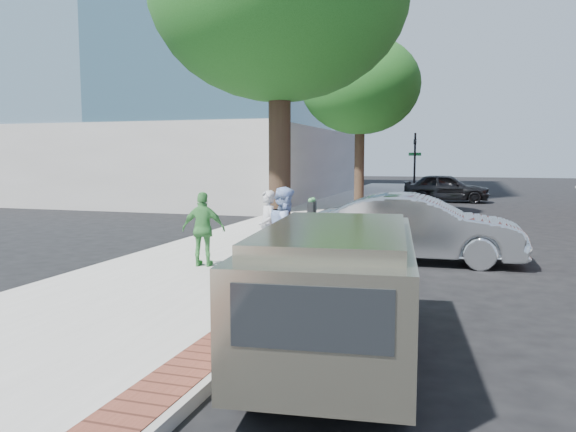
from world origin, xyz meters
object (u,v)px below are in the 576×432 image
at_px(parking_meter, 312,218).
at_px(person_officer, 286,231).
at_px(person_green, 204,229).
at_px(sedan_silver, 418,228).
at_px(bg_car, 446,188).
at_px(van, 339,283).
at_px(person_gray, 267,228).

xyz_separation_m(parking_meter, person_officer, (-0.29, -0.90, -0.18)).
xyz_separation_m(person_green, sedan_silver, (4.24, 2.72, -0.15)).
distance_m(bg_car, van, 24.91).
distance_m(person_officer, sedan_silver, 3.86).
xyz_separation_m(person_officer, van, (1.84, -3.63, -0.10)).
bearing_deg(bg_car, sedan_silver, 179.02).
bearing_deg(person_gray, parking_meter, 52.55).
height_order(parking_meter, person_green, person_green).
height_order(parking_meter, sedan_silver, parking_meter).
height_order(sedan_silver, bg_car, sedan_silver).
height_order(person_green, sedan_silver, person_green).
distance_m(person_gray, van, 5.21).
bearing_deg(parking_meter, person_officer, -107.84).
xyz_separation_m(sedan_silver, van, (-0.45, -6.73, 0.12)).
xyz_separation_m(parking_meter, person_gray, (-0.99, 0.02, -0.25)).
distance_m(person_gray, bg_car, 20.60).
relative_size(sedan_silver, bg_car, 1.06).
bearing_deg(parking_meter, person_gray, 178.81).
xyz_separation_m(parking_meter, sedan_silver, (2.00, 2.20, -0.41)).
bearing_deg(sedan_silver, parking_meter, 136.39).
bearing_deg(person_gray, sedan_silver, 89.88).
relative_size(parking_meter, person_gray, 0.92).
bearing_deg(person_officer, person_gray, 26.60).
distance_m(person_officer, person_green, 1.99).
distance_m(person_gray, sedan_silver, 3.71).
bearing_deg(van, parking_meter, 102.49).
height_order(person_officer, bg_car, person_officer).
distance_m(sedan_silver, bg_car, 18.18).
relative_size(person_officer, van, 0.37).
distance_m(person_green, sedan_silver, 5.04).
bearing_deg(person_gray, van, -7.07).
relative_size(person_green, bg_car, 0.35).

